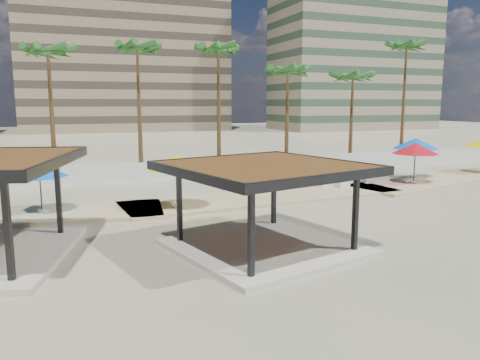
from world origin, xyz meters
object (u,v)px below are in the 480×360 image
object	(u,v)px
pavilion_central	(265,199)
umbrella_c	(416,149)
lounger_c	(321,181)
lounger_b	(335,182)
lounger_d	(363,178)

from	to	relation	value
pavilion_central	umbrella_c	distance (m)	16.80
pavilion_central	umbrella_c	bearing A→B (deg)	17.22
umbrella_c	lounger_c	bearing A→B (deg)	162.16
lounger_b	umbrella_c	bearing A→B (deg)	-102.54
pavilion_central	lounger_b	size ratio (longest dim) A/B	3.45
lounger_b	lounger_c	distance (m)	0.95
lounger_c	lounger_d	world-z (taller)	lounger_c
lounger_c	lounger_d	bearing A→B (deg)	-82.43
umbrella_c	lounger_b	bearing A→B (deg)	167.92
pavilion_central	lounger_d	bearing A→B (deg)	27.70
lounger_b	lounger_d	xyz separation A→B (m)	(2.63, 0.74, -0.00)
umbrella_c	lounger_b	world-z (taller)	umbrella_c
pavilion_central	lounger_d	size ratio (longest dim) A/B	3.41
pavilion_central	umbrella_c	size ratio (longest dim) A/B	2.57
lounger_c	lounger_d	size ratio (longest dim) A/B	1.06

